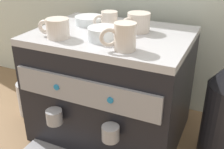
% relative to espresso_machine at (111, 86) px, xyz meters
% --- Properties ---
extents(ground_plane, '(4.00, 4.00, 0.00)m').
position_rel_espresso_machine_xyz_m(ground_plane, '(0.00, 0.00, -0.21)').
color(ground_plane, brown).
extents(espresso_machine, '(0.56, 0.53, 0.42)m').
position_rel_espresso_machine_xyz_m(espresso_machine, '(0.00, 0.00, 0.00)').
color(espresso_machine, black).
rests_on(espresso_machine, ground_plane).
extents(ceramic_cup_0, '(0.10, 0.08, 0.08)m').
position_rel_espresso_machine_xyz_m(ceramic_cup_0, '(0.10, -0.14, 0.26)').
color(ceramic_cup_0, beige).
rests_on(ceramic_cup_0, espresso_machine).
extents(ceramic_cup_1, '(0.11, 0.08, 0.07)m').
position_rel_espresso_machine_xyz_m(ceramic_cup_1, '(-0.14, -0.13, 0.25)').
color(ceramic_cup_1, beige).
rests_on(ceramic_cup_1, espresso_machine).
extents(ceramic_cup_2, '(0.08, 0.11, 0.07)m').
position_rel_espresso_machine_xyz_m(ceramic_cup_2, '(0.08, 0.05, 0.25)').
color(ceramic_cup_2, beige).
rests_on(ceramic_cup_2, espresso_machine).
extents(ceramic_cup_3, '(0.08, 0.08, 0.06)m').
position_rel_espresso_machine_xyz_m(ceramic_cup_3, '(-0.03, 0.04, 0.25)').
color(ceramic_cup_3, beige).
rests_on(ceramic_cup_3, espresso_machine).
extents(ceramic_bowl_0, '(0.11, 0.11, 0.03)m').
position_rel_espresso_machine_xyz_m(ceramic_bowl_0, '(-0.12, 0.06, 0.23)').
color(ceramic_bowl_0, silver).
rests_on(ceramic_bowl_0, espresso_machine).
extents(ceramic_bowl_1, '(0.10, 0.10, 0.04)m').
position_rel_espresso_machine_xyz_m(ceramic_bowl_1, '(0.01, -0.08, 0.23)').
color(ceramic_bowl_1, silver).
rests_on(ceramic_bowl_1, espresso_machine).
extents(milk_pitcher, '(0.11, 0.11, 0.15)m').
position_rel_espresso_machine_xyz_m(milk_pitcher, '(-0.39, -0.04, -0.13)').
color(milk_pitcher, '#B7B7BC').
rests_on(milk_pitcher, ground_plane).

